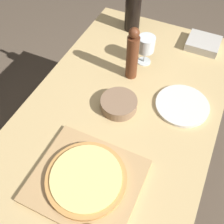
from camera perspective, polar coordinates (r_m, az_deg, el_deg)
The scene contains 10 objects.
ground_plane at distance 1.78m, azimuth 0.45°, elevation -15.88°, with size 12.00×12.00×0.00m, color brown.
dining_table at distance 1.19m, azimuth 0.64°, elevation -4.41°, with size 0.82×1.51×0.75m.
cutting_board at distance 0.98m, azimuth -5.55°, elevation -14.58°, with size 0.38×0.34×0.02m.
pizza at distance 0.96m, azimuth -5.65°, elevation -14.11°, with size 0.29×0.29×0.02m.
wine_bottle at distance 1.50m, azimuth 4.64°, elevation 22.13°, with size 0.08×0.08×0.34m.
pepper_mill at distance 1.20m, azimuth 4.46°, elevation 12.31°, with size 0.06×0.06×0.27m.
wine_glass at distance 1.30m, azimuth 7.43°, elevation 14.27°, with size 0.08×0.08×0.15m.
small_bowl at distance 1.13m, azimuth 1.50°, elevation 1.77°, with size 0.16×0.16×0.05m.
dinner_plate at distance 1.19m, azimuth 15.04°, elevation 1.43°, with size 0.24×0.24×0.01m.
food_container at distance 1.51m, azimuth 19.25°, elevation 13.92°, with size 0.17×0.15×0.04m.
Camera 1 is at (0.26, -0.59, 1.66)m, focal length 42.00 mm.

